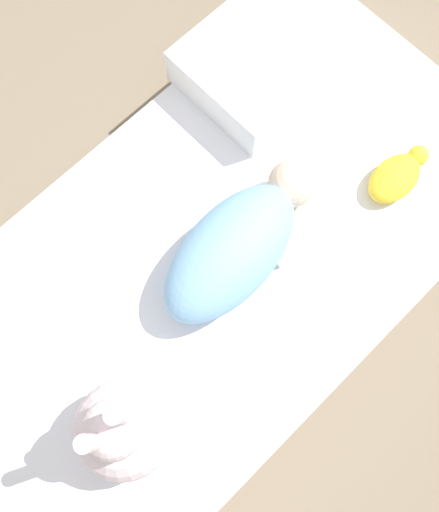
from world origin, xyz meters
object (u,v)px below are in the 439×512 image
swaddled_baby (236,246)px  bunny_plush (122,429)px  pillow (257,64)px  turtle_plush (397,176)px

swaddled_baby → bunny_plush: (-0.44, -0.12, 0.04)m
pillow → turtle_plush: (0.04, -0.44, -0.03)m
bunny_plush → turtle_plush: (0.86, -0.01, -0.10)m
swaddled_baby → turtle_plush: bearing=-23.3°
turtle_plush → pillow: bearing=94.8°
swaddled_baby → turtle_plush: (0.42, -0.13, -0.06)m
pillow → turtle_plush: pillow is taller
swaddled_baby → turtle_plush: size_ratio=2.50×
bunny_plush → swaddled_baby: bearing=15.4°
bunny_plush → turtle_plush: size_ratio=1.96×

